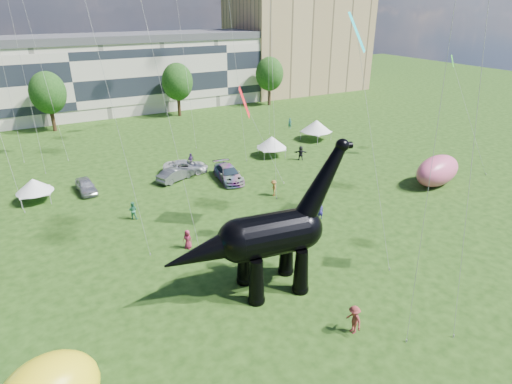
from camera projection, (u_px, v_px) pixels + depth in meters
ground at (334, 299)px, 28.27m from camera, size 220.00×220.00×0.00m
terrace_row at (69, 80)px, 72.03m from camera, size 78.00×11.00×12.00m
apartment_block at (297, 38)px, 93.49m from camera, size 28.00×18.00×22.00m
tree_mid_left at (47, 89)px, 62.94m from camera, size 5.20×5.20×9.44m
tree_mid_right at (177, 79)px, 71.73m from camera, size 5.20×5.20×9.44m
tree_far_right at (270, 71)px, 79.63m from camera, size 5.20×5.20×9.44m
dinosaur_sculpture at (265, 238)px, 27.80m from camera, size 12.90×4.07×10.49m
car_silver at (86, 186)px, 44.00m from camera, size 1.91×4.21×1.40m
car_grey at (175, 174)px, 46.95m from camera, size 4.64×3.18×1.45m
car_white at (186, 167)px, 49.18m from camera, size 5.59×4.14×1.41m
car_dark at (228, 174)px, 46.92m from camera, size 2.88×5.76×1.61m
gazebo_near at (272, 142)px, 53.99m from camera, size 4.49×4.49×2.61m
gazebo_far at (316, 126)px, 60.38m from camera, size 5.13×5.13×2.90m
gazebo_left at (34, 186)px, 41.59m from camera, size 3.68×3.68×2.40m
inflatable_pink at (437, 171)px, 45.50m from camera, size 6.94×4.43×3.21m
visitors at (202, 202)px, 39.98m from camera, size 50.36×40.80×1.88m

